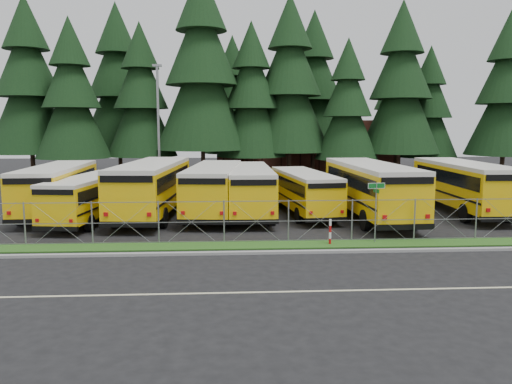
% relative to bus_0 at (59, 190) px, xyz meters
% --- Properties ---
extents(ground, '(120.00, 120.00, 0.00)m').
position_rel_bus_0_xyz_m(ground, '(14.07, -7.09, -1.50)').
color(ground, black).
rests_on(ground, ground).
extents(curb, '(50.00, 0.25, 0.12)m').
position_rel_bus_0_xyz_m(curb, '(14.07, -10.19, -1.44)').
color(curb, gray).
rests_on(curb, ground).
extents(grass_verge, '(50.00, 1.40, 0.06)m').
position_rel_bus_0_xyz_m(grass_verge, '(14.07, -8.79, -1.47)').
color(grass_verge, '#194413').
rests_on(grass_verge, ground).
extents(road_lane_line, '(50.00, 0.12, 0.01)m').
position_rel_bus_0_xyz_m(road_lane_line, '(14.07, -15.09, -1.50)').
color(road_lane_line, beige).
rests_on(road_lane_line, ground).
extents(chainlink_fence, '(44.00, 0.10, 2.00)m').
position_rel_bus_0_xyz_m(chainlink_fence, '(14.07, -8.09, -0.50)').
color(chainlink_fence, gray).
rests_on(chainlink_fence, ground).
extents(brick_building, '(22.00, 10.00, 6.00)m').
position_rel_bus_0_xyz_m(brick_building, '(20.07, 32.91, 1.50)').
color(brick_building, brown).
rests_on(brick_building, ground).
extents(bus_0, '(3.12, 11.56, 3.01)m').
position_rel_bus_0_xyz_m(bus_0, '(0.00, 0.00, 0.00)').
color(bus_0, '#FABD07').
rests_on(bus_0, ground).
extents(bus_1, '(3.66, 10.06, 2.58)m').
position_rel_bus_0_xyz_m(bus_1, '(2.54, -2.25, -0.21)').
color(bus_1, '#FABD07').
rests_on(bus_1, ground).
extents(bus_2, '(3.92, 12.59, 3.25)m').
position_rel_bus_0_xyz_m(bus_2, '(5.83, -0.85, 0.12)').
color(bus_2, '#FABD07').
rests_on(bus_2, ground).
extents(bus_3, '(3.82, 11.71, 3.01)m').
position_rel_bus_0_xyz_m(bus_3, '(9.48, -0.63, 0.00)').
color(bus_3, '#FABD07').
rests_on(bus_3, ground).
extents(bus_4, '(2.69, 11.19, 2.93)m').
position_rel_bus_0_xyz_m(bus_4, '(11.53, -0.80, -0.04)').
color(bus_4, '#FABD07').
rests_on(bus_4, ground).
extents(bus_5, '(3.58, 10.19, 2.62)m').
position_rel_bus_0_xyz_m(bus_5, '(14.86, -0.70, -0.20)').
color(bus_5, '#FABD07').
rests_on(bus_5, ground).
extents(bus_6, '(3.40, 12.45, 3.24)m').
position_rel_bus_0_xyz_m(bus_6, '(18.50, -2.24, 0.12)').
color(bus_6, '#FABD07').
rests_on(bus_6, ground).
extents(bus_east, '(3.10, 12.06, 3.15)m').
position_rel_bus_0_xyz_m(bus_east, '(24.83, -0.67, 0.07)').
color(bus_east, '#FABD07').
rests_on(bus_east, ground).
extents(street_sign, '(0.83, 0.55, 2.81)m').
position_rel_bus_0_xyz_m(street_sign, '(17.07, -8.49, 0.53)').
color(street_sign, gray).
rests_on(street_sign, ground).
extents(striped_bollard, '(0.11, 0.11, 1.20)m').
position_rel_bus_0_xyz_m(striped_bollard, '(14.89, -8.79, -0.90)').
color(striped_bollard, '#B20C0C').
rests_on(striped_bollard, ground).
extents(light_standard, '(0.70, 0.35, 10.14)m').
position_rel_bus_0_xyz_m(light_standard, '(4.83, 9.52, 4.00)').
color(light_standard, gray).
rests_on(light_standard, ground).
extents(conifer_0, '(8.17, 8.17, 18.07)m').
position_rel_bus_0_xyz_m(conifer_0, '(-9.19, 20.34, 7.53)').
color(conifer_0, black).
rests_on(conifer_0, ground).
extents(conifer_1, '(7.04, 7.04, 15.57)m').
position_rel_bus_0_xyz_m(conifer_1, '(-4.47, 18.26, 6.28)').
color(conifer_1, black).
rests_on(conifer_1, ground).
extents(conifer_2, '(7.06, 7.06, 15.61)m').
position_rel_bus_0_xyz_m(conifer_2, '(1.68, 20.59, 6.30)').
color(conifer_2, black).
rests_on(conifer_2, ground).
extents(conifer_3, '(9.30, 9.30, 20.56)m').
position_rel_bus_0_xyz_m(conifer_3, '(7.86, 19.33, 8.78)').
color(conifer_3, black).
rests_on(conifer_3, ground).
extents(conifer_4, '(7.04, 7.04, 15.58)m').
position_rel_bus_0_xyz_m(conifer_4, '(12.71, 19.50, 6.29)').
color(conifer_4, black).
rests_on(conifer_4, ground).
extents(conifer_5, '(8.37, 8.37, 18.51)m').
position_rel_bus_0_xyz_m(conifer_5, '(16.66, 20.52, 7.75)').
color(conifer_5, black).
rests_on(conifer_5, ground).
extents(conifer_6, '(6.28, 6.28, 13.88)m').
position_rel_bus_0_xyz_m(conifer_6, '(22.13, 18.38, 5.44)').
color(conifer_6, black).
rests_on(conifer_6, ground).
extents(conifer_7, '(8.03, 8.03, 17.76)m').
position_rel_bus_0_xyz_m(conifer_7, '(27.76, 19.33, 7.38)').
color(conifer_7, black).
rests_on(conifer_7, ground).
extents(conifer_8, '(6.19, 6.19, 13.69)m').
position_rel_bus_0_xyz_m(conifer_8, '(31.62, 21.46, 5.34)').
color(conifer_8, black).
rests_on(conifer_8, ground).
extents(conifer_9, '(7.51, 7.51, 16.61)m').
position_rel_bus_0_xyz_m(conifer_9, '(37.94, 17.82, 6.80)').
color(conifer_9, black).
rests_on(conifer_9, ground).
extents(conifer_10, '(8.42, 8.42, 18.63)m').
position_rel_bus_0_xyz_m(conifer_10, '(-1.64, 25.65, 7.81)').
color(conifer_10, black).
rests_on(conifer_10, ground).
extents(conifer_11, '(6.95, 6.95, 15.36)m').
position_rel_bus_0_xyz_m(conifer_11, '(10.94, 26.30, 6.18)').
color(conifer_11, black).
rests_on(conifer_11, ground).
extents(conifer_12, '(8.20, 8.20, 18.13)m').
position_rel_bus_0_xyz_m(conifer_12, '(20.09, 25.99, 7.56)').
color(conifer_12, black).
rests_on(conifer_12, ground).
extents(conifer_13, '(7.24, 7.24, 16.00)m').
position_rel_bus_0_xyz_m(conifer_13, '(30.27, 27.12, 6.50)').
color(conifer_13, black).
rests_on(conifer_13, ground).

